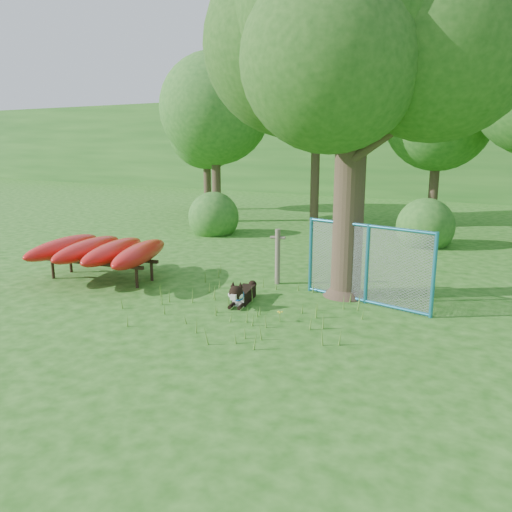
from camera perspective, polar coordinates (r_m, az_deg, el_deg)
The scene contains 14 objects.
ground at distance 9.21m, azimuth -4.74°, elevation -7.40°, with size 80.00×80.00×0.00m, color #1B5511.
oak_tree at distance 10.62m, azimuth 11.29°, elevation 23.99°, with size 6.51×5.78×7.91m.
wooden_post at distance 11.37m, azimuth 2.49°, elevation 0.10°, with size 0.35×0.16×1.28m.
kayak_rack at distance 12.27m, azimuth -17.35°, elevation 0.64°, with size 3.47×3.09×0.93m.
husky_dog at distance 10.08m, azimuth -1.67°, elevation -4.40°, with size 0.50×1.23×0.55m.
fence_section at distance 10.19m, azimuth 12.56°, elevation -0.91°, with size 2.73×0.62×2.70m.
wildflower_clump at distance 9.09m, azimuth 2.74°, elevation -6.52°, with size 0.10×0.09×0.21m.
bg_tree_a at distance 20.62m, azimuth -4.70°, elevation 16.38°, with size 4.40×4.40×6.70m.
bg_tree_b at distance 20.86m, azimuth 7.04°, elevation 19.40°, with size 5.20×5.20×8.22m.
bg_tree_c at distance 20.47m, azimuth 20.19°, elevation 14.64°, with size 4.00×4.00×6.12m.
bg_tree_f at distance 24.47m, azimuth -5.71°, elevation 14.02°, with size 3.60×3.60×5.55m.
shrub_left at distance 17.94m, azimuth -4.84°, elevation 2.55°, with size 1.80×1.80×1.80m, color #27601F.
shrub_mid at distance 16.73m, azimuth 18.63°, elevation 1.17°, with size 1.80×1.80×1.80m, color #27601F.
wooded_hillside at distance 35.51m, azimuth 21.53°, elevation 11.63°, with size 80.00×12.00×6.00m, color #27601F.
Camera 1 is at (4.82, -7.18, 3.17)m, focal length 35.00 mm.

